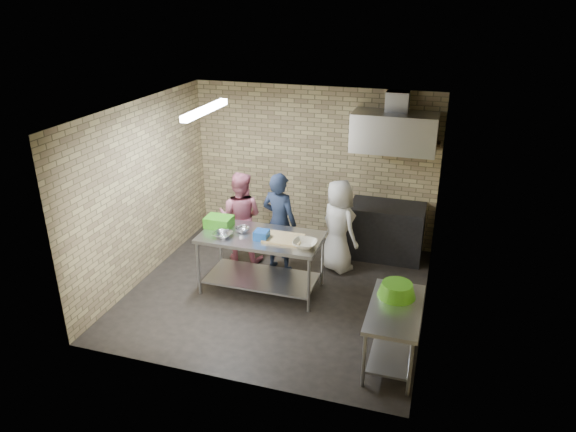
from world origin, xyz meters
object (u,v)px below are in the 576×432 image
at_px(prep_table, 261,263).
at_px(man_navy, 279,223).
at_px(side_counter, 393,334).
at_px(woman_pink, 240,217).
at_px(blue_tub, 262,235).
at_px(stove, 386,231).
at_px(bottle_red, 398,134).
at_px(woman_white, 339,226).
at_px(green_crate, 219,222).
at_px(green_basin, 397,290).

xyz_separation_m(prep_table, man_navy, (0.06, 0.67, 0.37)).
relative_size(side_counter, woman_pink, 0.80).
xyz_separation_m(prep_table, blue_tub, (0.05, -0.10, 0.50)).
height_order(stove, bottle_red, bottle_red).
bearing_deg(woman_pink, woman_white, -177.53).
bearing_deg(side_counter, prep_table, 151.53).
bearing_deg(woman_white, bottle_red, -88.87).
bearing_deg(side_counter, woman_white, 118.28).
xyz_separation_m(green_crate, green_basin, (2.73, -0.98, -0.12)).
relative_size(bottle_red, man_navy, 0.11).
bearing_deg(bottle_red, side_counter, -82.38).
xyz_separation_m(woman_pink, woman_white, (1.58, 0.15, -0.01)).
height_order(side_counter, stove, stove).
xyz_separation_m(green_crate, man_navy, (0.76, 0.55, -0.15)).
distance_m(stove, woman_pink, 2.41).
xyz_separation_m(prep_table, side_counter, (2.05, -1.11, -0.06)).
bearing_deg(man_navy, bottle_red, -129.12).
bearing_deg(stove, prep_table, -134.37).
relative_size(green_basin, woman_white, 0.31).
distance_m(prep_table, man_navy, 0.77).
xyz_separation_m(green_basin, woman_pink, (-2.68, 1.67, -0.08)).
distance_m(man_navy, woman_pink, 0.72).
bearing_deg(bottle_red, woman_pink, -155.09).
bearing_deg(stove, bottle_red, 78.23).
relative_size(side_counter, woman_white, 0.81).
height_order(side_counter, woman_pink, woman_pink).
relative_size(bottle_red, woman_white, 0.12).
relative_size(blue_tub, green_basin, 0.42).
relative_size(woman_pink, woman_white, 1.02).
bearing_deg(woman_white, blue_tub, 88.98).
bearing_deg(woman_pink, bottle_red, -157.93).
bearing_deg(green_crate, stove, 33.39).
bearing_deg(stove, side_counter, -80.71).
bearing_deg(green_basin, blue_tub, 158.96).
relative_size(side_counter, green_crate, 3.08).
xyz_separation_m(prep_table, green_crate, (-0.70, 0.12, 0.52)).
distance_m(blue_tub, woman_pink, 1.16).
bearing_deg(woman_white, woman_pink, 44.28).
distance_m(prep_table, green_crate, 0.88).
bearing_deg(stove, blue_tub, -131.77).
bearing_deg(green_crate, prep_table, -9.73).
distance_m(green_crate, bottle_red, 3.13).
height_order(blue_tub, green_basin, blue_tub).
xyz_separation_m(prep_table, bottle_red, (1.65, 1.88, 1.59)).
height_order(prep_table, woman_pink, woman_pink).
relative_size(green_crate, woman_white, 0.26).
relative_size(green_basin, man_navy, 0.29).
xyz_separation_m(prep_table, green_basin, (2.03, -0.86, 0.40)).
bearing_deg(green_basin, woman_white, 121.00).
xyz_separation_m(green_basin, bottle_red, (-0.38, 2.74, 1.19)).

